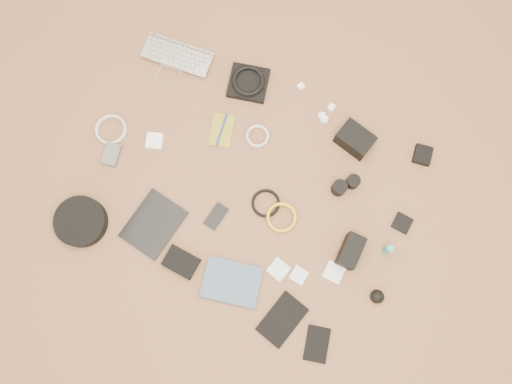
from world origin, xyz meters
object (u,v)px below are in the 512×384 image
at_px(tablet, 154,224).
at_px(paperback, 227,303).
at_px(dslr_camera, 355,140).
at_px(phone, 216,216).
at_px(headphone_case, 81,222).
at_px(laptop, 174,65).

relative_size(tablet, paperback, 1.07).
bearing_deg(dslr_camera, paperback, -89.82).
height_order(phone, paperback, paperback).
height_order(phone, headphone_case, headphone_case).
bearing_deg(headphone_case, dslr_camera, 43.93).
relative_size(dslr_camera, phone, 1.34).
distance_m(laptop, dslr_camera, 0.85).
height_order(dslr_camera, paperback, dslr_camera).
relative_size(dslr_camera, paperback, 0.65).
bearing_deg(tablet, headphone_case, -147.63).
xyz_separation_m(headphone_case, paperback, (0.68, -0.02, -0.02)).
relative_size(laptop, dslr_camera, 2.10).
bearing_deg(headphone_case, paperback, -1.66).
bearing_deg(dslr_camera, laptop, -165.85).
bearing_deg(dslr_camera, headphone_case, -124.49).
bearing_deg(paperback, phone, 20.34).
height_order(tablet, phone, tablet).
relative_size(laptop, tablet, 1.28).
bearing_deg(phone, headphone_case, -143.76).
distance_m(tablet, headphone_case, 0.29).
distance_m(tablet, paperback, 0.44).
relative_size(tablet, phone, 2.20).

